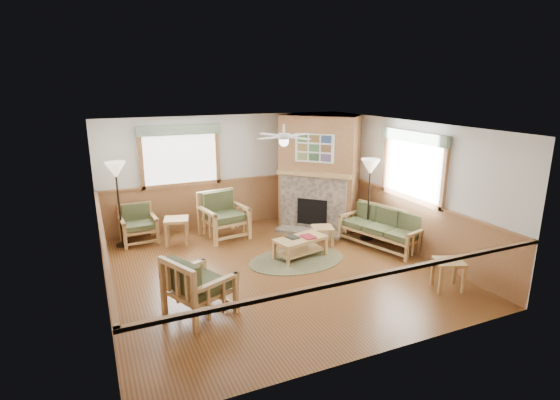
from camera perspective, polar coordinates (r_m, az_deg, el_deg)
name	(u,v)px	position (r m, az deg, el deg)	size (l,w,h in m)	color
floor	(276,269)	(8.42, -0.55, -9.06)	(6.00, 6.00, 0.01)	brown
ceiling	(275,126)	(7.71, -0.60, 9.59)	(6.00, 6.00, 0.01)	white
wall_back	(226,171)	(10.70, -7.01, 3.76)	(6.00, 0.02, 2.70)	silver
wall_front	(374,260)	(5.48, 12.14, -7.72)	(6.00, 0.02, 2.70)	silver
wall_left	(99,222)	(7.35, -22.59, -2.64)	(0.02, 6.00, 2.70)	silver
wall_right	(407,186)	(9.52, 16.23, 1.83)	(0.02, 6.00, 2.70)	silver
wainscot	(276,242)	(8.21, -0.56, -5.52)	(6.00, 6.00, 1.10)	#92633C
fireplace	(319,171)	(10.64, 5.17, 3.74)	(2.20, 2.20, 2.70)	#92633C
window_back	(178,124)	(10.23, -13.13, 9.64)	(1.90, 0.16, 1.50)	white
window_right	(416,130)	(9.15, 17.39, 8.73)	(0.16, 1.90, 1.50)	white
ceiling_fan	(284,126)	(8.11, 0.51, 9.59)	(1.24, 1.24, 0.36)	white
sofa	(381,228)	(9.64, 13.06, -3.62)	(0.73, 1.78, 0.82)	tan
armchair_back_left	(138,225)	(10.10, -18.00, -3.07)	(0.74, 0.74, 0.83)	tan
armchair_back_right	(224,216)	(9.99, -7.35, -2.04)	(0.92, 0.92, 1.03)	tan
armchair_left	(199,285)	(6.85, -10.47, -10.85)	(0.85, 0.85, 0.95)	tan
coffee_table	(300,247)	(8.89, 2.68, -6.21)	(1.05, 0.53, 0.42)	tan
end_table_chairs	(177,231)	(9.87, -13.31, -3.94)	(0.51, 0.49, 0.57)	tan
end_table_sofa	(448,275)	(8.11, 21.10, -9.08)	(0.46, 0.45, 0.52)	tan
footstool	(322,235)	(9.64, 5.56, -4.62)	(0.45, 0.45, 0.39)	tan
braided_rug	(297,260)	(8.81, 2.22, -7.84)	(1.98, 1.98, 0.01)	brown
floor_lamp_left	(119,205)	(9.88, -20.29, -0.57)	(0.43, 0.43, 1.86)	black
floor_lamp_right	(369,200)	(9.87, 11.50, 0.04)	(0.42, 0.42, 1.84)	black
book_red	(308,236)	(8.83, 3.72, -4.71)	(0.22, 0.30, 0.03)	maroon
book_dark	(292,236)	(8.80, 1.62, -4.78)	(0.20, 0.27, 0.03)	black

